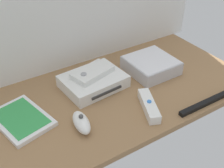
{
  "coord_description": "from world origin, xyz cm",
  "views": [
    {
      "loc": [
        -42.61,
        -67.23,
        60.55
      ],
      "look_at": [
        0.0,
        0.0,
        4.0
      ],
      "focal_mm": 46.49,
      "sensor_mm": 36.0,
      "label": 1
    }
  ],
  "objects_px": {
    "sensor_bar": "(208,102)",
    "game_console": "(93,81)",
    "remote_wand": "(149,106)",
    "game_case": "(21,119)",
    "remote_classic_pad": "(92,72)",
    "mini_computer": "(151,65)",
    "remote_nunchuk": "(81,122)"
  },
  "relations": [
    {
      "from": "sensor_bar",
      "to": "game_console",
      "type": "bearing_deg",
      "value": 133.91
    },
    {
      "from": "game_console",
      "to": "remote_wand",
      "type": "xyz_separation_m",
      "value": [
        0.09,
        -0.2,
        -0.01
      ]
    },
    {
      "from": "game_case",
      "to": "remote_classic_pad",
      "type": "relative_size",
      "value": 1.35
    },
    {
      "from": "remote_wand",
      "to": "sensor_bar",
      "type": "distance_m",
      "value": 0.2
    },
    {
      "from": "game_console",
      "to": "remote_wand",
      "type": "height_order",
      "value": "game_console"
    },
    {
      "from": "game_console",
      "to": "remote_classic_pad",
      "type": "bearing_deg",
      "value": 73.03
    },
    {
      "from": "game_console",
      "to": "remote_wand",
      "type": "relative_size",
      "value": 1.47
    },
    {
      "from": "remote_classic_pad",
      "to": "sensor_bar",
      "type": "bearing_deg",
      "value": -62.45
    },
    {
      "from": "game_console",
      "to": "mini_computer",
      "type": "distance_m",
      "value": 0.24
    },
    {
      "from": "game_console",
      "to": "game_case",
      "type": "bearing_deg",
      "value": -176.14
    },
    {
      "from": "remote_nunchuk",
      "to": "remote_wand",
      "type": "bearing_deg",
      "value": -2.37
    },
    {
      "from": "mini_computer",
      "to": "remote_classic_pad",
      "type": "height_order",
      "value": "remote_classic_pad"
    },
    {
      "from": "mini_computer",
      "to": "remote_wand",
      "type": "height_order",
      "value": "mini_computer"
    },
    {
      "from": "game_case",
      "to": "remote_nunchuk",
      "type": "height_order",
      "value": "remote_nunchuk"
    },
    {
      "from": "remote_nunchuk",
      "to": "game_case",
      "type": "bearing_deg",
      "value": 146.9
    },
    {
      "from": "remote_wand",
      "to": "sensor_bar",
      "type": "relative_size",
      "value": 0.63
    },
    {
      "from": "mini_computer",
      "to": "game_case",
      "type": "relative_size",
      "value": 0.79
    },
    {
      "from": "remote_wand",
      "to": "remote_classic_pad",
      "type": "relative_size",
      "value": 0.94
    },
    {
      "from": "sensor_bar",
      "to": "mini_computer",
      "type": "bearing_deg",
      "value": 98.23
    },
    {
      "from": "remote_nunchuk",
      "to": "remote_classic_pad",
      "type": "distance_m",
      "value": 0.22
    },
    {
      "from": "remote_wand",
      "to": "sensor_bar",
      "type": "xyz_separation_m",
      "value": [
        0.18,
        -0.08,
        -0.01
      ]
    },
    {
      "from": "game_case",
      "to": "remote_wand",
      "type": "bearing_deg",
      "value": -37.14
    },
    {
      "from": "remote_nunchuk",
      "to": "game_console",
      "type": "bearing_deg",
      "value": 59.09
    },
    {
      "from": "game_case",
      "to": "remote_nunchuk",
      "type": "xyz_separation_m",
      "value": [
        0.14,
        -0.12,
        0.01
      ]
    },
    {
      "from": "game_case",
      "to": "remote_classic_pad",
      "type": "distance_m",
      "value": 0.28
    },
    {
      "from": "game_console",
      "to": "remote_classic_pad",
      "type": "xyz_separation_m",
      "value": [
        0.0,
        0.01,
        0.03
      ]
    },
    {
      "from": "game_console",
      "to": "game_case",
      "type": "relative_size",
      "value": 1.03
    },
    {
      "from": "mini_computer",
      "to": "remote_nunchuk",
      "type": "bearing_deg",
      "value": -159.85
    },
    {
      "from": "mini_computer",
      "to": "remote_classic_pad",
      "type": "distance_m",
      "value": 0.24
    },
    {
      "from": "game_console",
      "to": "sensor_bar",
      "type": "distance_m",
      "value": 0.39
    },
    {
      "from": "remote_wand",
      "to": "remote_nunchuk",
      "type": "distance_m",
      "value": 0.22
    },
    {
      "from": "game_case",
      "to": "mini_computer",
      "type": "bearing_deg",
      "value": -11.54
    }
  ]
}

